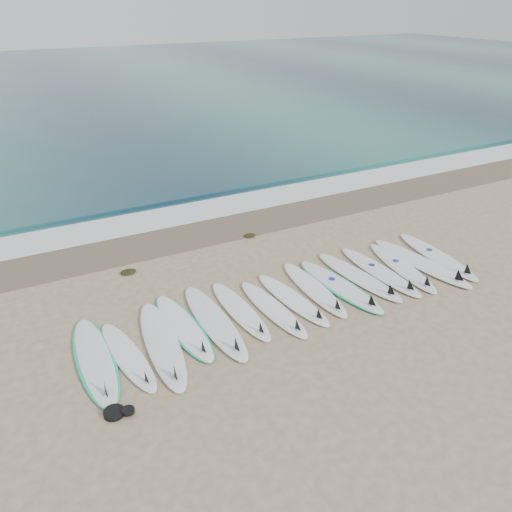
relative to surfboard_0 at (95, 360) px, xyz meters
name	(u,v)px	position (x,y,z in m)	size (l,w,h in m)	color
ground	(293,301)	(4.13, 0.08, -0.05)	(120.00, 120.00, 0.00)	#9E8866
ocean	(58,84)	(4.13, 32.58, -0.04)	(120.00, 55.00, 0.03)	#1E5356
wet_sand_band	(216,229)	(4.13, 4.18, -0.05)	(120.00, 1.80, 0.01)	brown
foam_band	(197,211)	(4.13, 5.58, -0.03)	(120.00, 1.40, 0.04)	silver
wave_crest	(179,195)	(4.13, 7.08, 0.00)	(120.00, 1.00, 0.10)	#1E5356
surfboard_0	(95,360)	(0.00, 0.00, 0.00)	(0.72, 2.76, 0.35)	white
surfboard_1	(129,357)	(0.55, -0.18, 0.00)	(0.75, 2.36, 0.30)	white
surfboard_2	(163,345)	(1.19, -0.15, 0.01)	(0.87, 2.91, 0.37)	white
surfboard_3	(184,327)	(1.73, 0.22, 0.00)	(0.72, 2.56, 0.32)	white
surfboard_4	(216,322)	(2.33, 0.06, 0.01)	(0.62, 2.86, 0.37)	white
surfboard_5	(241,311)	(2.95, 0.19, 0.00)	(0.54, 2.43, 0.31)	white
surfboard_6	(274,309)	(3.58, -0.07, 0.00)	(0.63, 2.44, 0.31)	white
surfboard_7	(294,300)	(4.12, 0.05, 0.00)	(0.72, 2.45, 0.31)	white
surfboard_8	(315,290)	(4.75, 0.18, 0.00)	(0.63, 2.55, 0.32)	white
surfboard_9	(341,286)	(5.33, 0.04, 0.00)	(0.88, 2.73, 0.34)	white
surfboard_10	(360,277)	(5.95, 0.15, 0.01)	(0.83, 2.70, 0.34)	white
surfboard_11	(381,272)	(6.53, 0.11, 0.01)	(0.61, 2.68, 0.34)	white
surfboard_12	(403,268)	(7.12, 0.02, 0.01)	(0.89, 2.62, 0.33)	white
surfboard_13	(423,263)	(7.68, -0.03, 0.01)	(0.86, 2.95, 0.37)	white
surfboard_14	(439,257)	(8.28, 0.05, 0.01)	(0.81, 2.78, 0.35)	white
seaweed_near	(128,272)	(1.35, 2.89, -0.02)	(0.37, 0.28, 0.07)	black
seaweed_far	(250,235)	(4.76, 3.34, -0.02)	(0.33, 0.25, 0.06)	black
leash_coil	(117,412)	(0.04, -1.40, 0.00)	(0.46, 0.36, 0.11)	black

